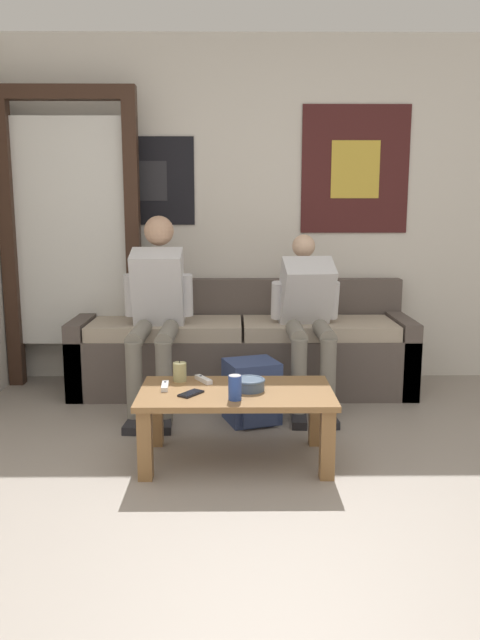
{
  "coord_description": "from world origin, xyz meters",
  "views": [
    {
      "loc": [
        -0.14,
        -2.08,
        1.33
      ],
      "look_at": [
        -0.11,
        1.5,
        0.67
      ],
      "focal_mm": 35.0,
      "sensor_mm": 36.0,
      "label": 1
    }
  ],
  "objects_px": {
    "coffee_table": "(236,404)",
    "drink_can_blue": "(235,388)",
    "ceramic_bowl": "(249,384)",
    "person_seated_teen": "(307,312)",
    "game_controller_near_right": "(203,380)",
    "couch": "(242,350)",
    "backpack": "(252,393)",
    "person_seated_adult": "(156,304)",
    "cell_phone": "(191,393)",
    "game_controller_near_left": "(165,386)",
    "pillar_candle": "(180,372)"
  },
  "relations": [
    {
      "from": "person_seated_teen",
      "to": "drink_can_blue",
      "type": "distance_m",
      "value": 1.27
    },
    {
      "from": "ceramic_bowl",
      "to": "pillar_candle",
      "type": "relative_size",
      "value": 1.44
    },
    {
      "from": "couch",
      "to": "backpack",
      "type": "height_order",
      "value": "couch"
    },
    {
      "from": "person_seated_adult",
      "to": "person_seated_teen",
      "type": "xyz_separation_m",
      "value": [
        1.01,
        0.03,
        -0.06
      ]
    },
    {
      "from": "person_seated_teen",
      "to": "person_seated_adult",
      "type": "bearing_deg",
      "value": -178.26
    },
    {
      "from": "couch",
      "to": "game_controller_near_right",
      "type": "bearing_deg",
      "value": -100.96
    },
    {
      "from": "couch",
      "to": "coffee_table",
      "type": "relative_size",
      "value": 2.41
    },
    {
      "from": "game_controller_near_left",
      "to": "cell_phone",
      "type": "xyz_separation_m",
      "value": [
        0.14,
        -0.11,
        -0.01
      ]
    },
    {
      "from": "person_seated_teen",
      "to": "backpack",
      "type": "xyz_separation_m",
      "value": [
        -0.38,
        -0.4,
        -0.44
      ]
    },
    {
      "from": "game_controller_near_right",
      "to": "drink_can_blue",
      "type": "bearing_deg",
      "value": -61.94
    },
    {
      "from": "backpack",
      "to": "drink_can_blue",
      "type": "distance_m",
      "value": 0.81
    },
    {
      "from": "person_seated_adult",
      "to": "couch",
      "type": "bearing_deg",
      "value": 31.65
    },
    {
      "from": "pillar_candle",
      "to": "game_controller_near_right",
      "type": "height_order",
      "value": "pillar_candle"
    },
    {
      "from": "game_controller_near_right",
      "to": "cell_phone",
      "type": "xyz_separation_m",
      "value": [
        -0.05,
        -0.23,
        -0.01
      ]
    },
    {
      "from": "ceramic_bowl",
      "to": "drink_can_blue",
      "type": "bearing_deg",
      "value": -114.94
    },
    {
      "from": "person_seated_adult",
      "to": "game_controller_near_right",
      "type": "distance_m",
      "value": 0.93
    },
    {
      "from": "pillar_candle",
      "to": "coffee_table",
      "type": "bearing_deg",
      "value": -30.0
    },
    {
      "from": "ceramic_bowl",
      "to": "drink_can_blue",
      "type": "relative_size",
      "value": 1.33
    },
    {
      "from": "couch",
      "to": "game_controller_near_left",
      "type": "height_order",
      "value": "couch"
    },
    {
      "from": "coffee_table",
      "to": "game_controller_near_right",
      "type": "xyz_separation_m",
      "value": [
        -0.18,
        0.16,
        0.08
      ]
    },
    {
      "from": "ceramic_bowl",
      "to": "coffee_table",
      "type": "bearing_deg",
      "value": -177.57
    },
    {
      "from": "person_seated_teen",
      "to": "game_controller_near_right",
      "type": "height_order",
      "value": "person_seated_teen"
    },
    {
      "from": "couch",
      "to": "drink_can_blue",
      "type": "bearing_deg",
      "value": -92.12
    },
    {
      "from": "pillar_candle",
      "to": "game_controller_near_left",
      "type": "height_order",
      "value": "pillar_candle"
    },
    {
      "from": "coffee_table",
      "to": "person_seated_teen",
      "type": "distance_m",
      "value": 1.15
    },
    {
      "from": "backpack",
      "to": "game_controller_near_right",
      "type": "distance_m",
      "value": 0.57
    },
    {
      "from": "person_seated_adult",
      "to": "pillar_candle",
      "type": "distance_m",
      "value": 0.86
    },
    {
      "from": "ceramic_bowl",
      "to": "game_controller_near_left",
      "type": "distance_m",
      "value": 0.44
    },
    {
      "from": "person_seated_adult",
      "to": "backpack",
      "type": "distance_m",
      "value": 0.88
    },
    {
      "from": "coffee_table",
      "to": "drink_can_blue",
      "type": "bearing_deg",
      "value": -92.21
    },
    {
      "from": "couch",
      "to": "game_controller_near_left",
      "type": "distance_m",
      "value": 1.36
    },
    {
      "from": "backpack",
      "to": "game_controller_near_right",
      "type": "height_order",
      "value": "game_controller_near_right"
    },
    {
      "from": "game_controller_near_right",
      "to": "cell_phone",
      "type": "distance_m",
      "value": 0.24
    },
    {
      "from": "coffee_table",
      "to": "pillar_candle",
      "type": "height_order",
      "value": "pillar_candle"
    },
    {
      "from": "pillar_candle",
      "to": "drink_can_blue",
      "type": "distance_m",
      "value": 0.45
    },
    {
      "from": "ceramic_bowl",
      "to": "pillar_candle",
      "type": "height_order",
      "value": "pillar_candle"
    },
    {
      "from": "coffee_table",
      "to": "person_seated_adult",
      "type": "bearing_deg",
      "value": 118.39
    },
    {
      "from": "person_seated_adult",
      "to": "cell_phone",
      "type": "xyz_separation_m",
      "value": [
        0.3,
        -1.04,
        -0.3
      ]
    },
    {
      "from": "person_seated_teen",
      "to": "ceramic_bowl",
      "type": "bearing_deg",
      "value": -112.38
    },
    {
      "from": "couch",
      "to": "backpack",
      "type": "bearing_deg",
      "value": -85.84
    },
    {
      "from": "couch",
      "to": "ceramic_bowl",
      "type": "relative_size",
      "value": 14.64
    },
    {
      "from": "backpack",
      "to": "couch",
      "type": "bearing_deg",
      "value": 94.16
    },
    {
      "from": "person_seated_adult",
      "to": "pillar_candle",
      "type": "relative_size",
      "value": 10.97
    },
    {
      "from": "cell_phone",
      "to": "game_controller_near_right",
      "type": "bearing_deg",
      "value": 77.26
    },
    {
      "from": "couch",
      "to": "backpack",
      "type": "distance_m",
      "value": 0.73
    },
    {
      "from": "drink_can_blue",
      "to": "game_controller_near_left",
      "type": "bearing_deg",
      "value": 151.63
    },
    {
      "from": "pillar_candle",
      "to": "cell_phone",
      "type": "xyz_separation_m",
      "value": [
        0.08,
        -0.25,
        -0.05
      ]
    },
    {
      "from": "coffee_table",
      "to": "game_controller_near_right",
      "type": "relative_size",
      "value": 7.09
    },
    {
      "from": "couch",
      "to": "cell_phone",
      "type": "height_order",
      "value": "couch"
    },
    {
      "from": "coffee_table",
      "to": "cell_phone",
      "type": "distance_m",
      "value": 0.25
    }
  ]
}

